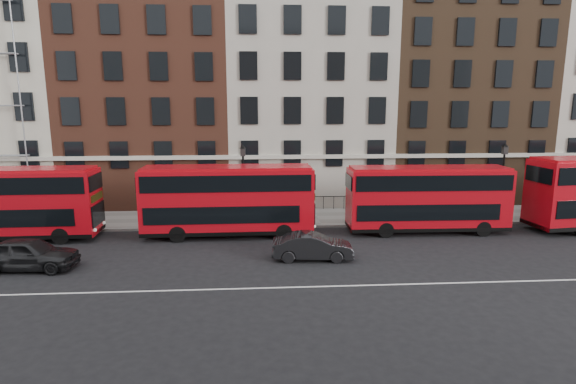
{
  "coord_description": "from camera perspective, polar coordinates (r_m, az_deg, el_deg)",
  "views": [
    {
      "loc": [
        -4.19,
        -20.82,
        7.96
      ],
      "look_at": [
        -2.46,
        5.0,
        3.0
      ],
      "focal_mm": 28.0,
      "sensor_mm": 36.0,
      "label": 1
    }
  ],
  "objects": [
    {
      "name": "ground",
      "position": [
        22.68,
        7.17,
        -9.79
      ],
      "size": [
        120.0,
        120.0,
        0.0
      ],
      "primitive_type": "plane",
      "color": "black",
      "rests_on": "ground"
    },
    {
      "name": "pavement",
      "position": [
        32.57,
        3.67,
        -3.18
      ],
      "size": [
        80.0,
        5.0,
        0.15
      ],
      "primitive_type": "cube",
      "color": "gray",
      "rests_on": "ground"
    },
    {
      "name": "kerb",
      "position": [
        30.17,
        4.29,
        -4.32
      ],
      "size": [
        80.0,
        0.3,
        0.16
      ],
      "primitive_type": "cube",
      "color": "gray",
      "rests_on": "ground"
    },
    {
      "name": "road_centre_line",
      "position": [
        20.86,
        8.23,
        -11.69
      ],
      "size": [
        70.0,
        0.12,
        0.01
      ],
      "primitive_type": "cube",
      "color": "white",
      "rests_on": "ground"
    },
    {
      "name": "building_terrace",
      "position": [
        38.96,
        1.95,
        14.2
      ],
      "size": [
        64.0,
        11.95,
        22.0
      ],
      "color": "#B8B39F",
      "rests_on": "ground"
    },
    {
      "name": "bus_a",
      "position": [
        31.52,
        -32.16,
        -1.09
      ],
      "size": [
        10.46,
        2.7,
        4.38
      ],
      "rotation": [
        0.0,
        0.0,
        0.02
      ],
      "color": "#B90913",
      "rests_on": "ground"
    },
    {
      "name": "bus_b",
      "position": [
        27.8,
        -7.68,
        -0.89
      ],
      "size": [
        10.46,
        2.63,
        4.38
      ],
      "rotation": [
        0.0,
        0.0,
        0.01
      ],
      "color": "#B90913",
      "rests_on": "ground"
    },
    {
      "name": "bus_c",
      "position": [
        29.72,
        17.21,
        -0.68
      ],
      "size": [
        10.13,
        2.65,
        4.23
      ],
      "rotation": [
        0.0,
        0.0,
        -0.02
      ],
      "color": "#B90913",
      "rests_on": "ground"
    },
    {
      "name": "car_rear",
      "position": [
        25.76,
        -30.09,
        -6.79
      ],
      "size": [
        4.82,
        2.21,
        1.6
      ],
      "primitive_type": "imported",
      "rotation": [
        0.0,
        0.0,
        1.5
      ],
      "color": "black",
      "rests_on": "ground"
    },
    {
      "name": "car_front",
      "position": [
        23.82,
        3.14,
        -6.92
      ],
      "size": [
        4.32,
        1.75,
        1.4
      ],
      "primitive_type": "imported",
      "rotation": [
        0.0,
        0.0,
        1.5
      ],
      "color": "black",
      "rests_on": "ground"
    },
    {
      "name": "lamp_post_left",
      "position": [
        30.03,
        -5.68,
        1.44
      ],
      "size": [
        0.44,
        0.44,
        5.33
      ],
      "color": "black",
      "rests_on": "pavement"
    },
    {
      "name": "lamp_post_right",
      "position": [
        34.43,
        25.57,
        1.63
      ],
      "size": [
        0.44,
        0.44,
        5.33
      ],
      "color": "black",
      "rests_on": "pavement"
    },
    {
      "name": "iron_railings",
      "position": [
        34.56,
        3.21,
        -1.38
      ],
      "size": [
        6.6,
        0.06,
        1.0
      ],
      "primitive_type": null,
      "color": "black",
      "rests_on": "pavement"
    }
  ]
}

